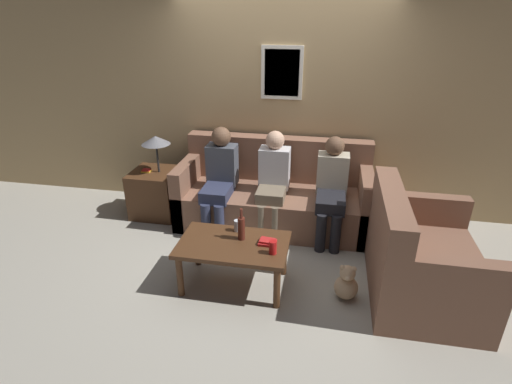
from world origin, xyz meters
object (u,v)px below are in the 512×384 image
(couch_main, at_px, (274,196))
(drinking_glass, at_px, (237,226))
(couch_side, at_px, (419,262))
(person_right, at_px, (332,186))
(teddy_bear, at_px, (346,284))
(coffee_table, at_px, (233,249))
(person_left, at_px, (220,176))
(wine_bottle, at_px, (241,228))
(person_middle, at_px, (273,179))

(couch_main, distance_m, drinking_glass, 1.11)
(couch_side, height_order, person_right, person_right)
(person_right, distance_m, teddy_bear, 1.19)
(coffee_table, relative_size, person_right, 0.88)
(couch_main, bearing_deg, teddy_bear, -56.88)
(person_left, bearing_deg, person_right, 0.27)
(wine_bottle, bearing_deg, person_middle, 82.60)
(couch_main, xyz_separation_m, person_left, (-0.60, -0.21, 0.31))
(couch_side, xyz_separation_m, person_left, (-2.06, 0.89, 0.31))
(couch_main, height_order, coffee_table, couch_main)
(couch_side, height_order, person_middle, person_middle)
(couch_side, bearing_deg, person_middle, 57.54)
(teddy_bear, bearing_deg, person_right, 99.61)
(person_left, height_order, person_middle, person_left)
(wine_bottle, distance_m, person_left, 1.11)
(couch_main, relative_size, coffee_table, 2.23)
(couch_main, bearing_deg, person_right, -17.55)
(coffee_table, bearing_deg, wine_bottle, 53.47)
(person_middle, bearing_deg, couch_side, -32.46)
(wine_bottle, distance_m, person_right, 1.27)
(teddy_bear, bearing_deg, couch_side, 17.32)
(drinking_glass, bearing_deg, couch_main, 79.60)
(couch_main, xyz_separation_m, person_right, (0.66, -0.21, 0.28))
(couch_main, distance_m, coffee_table, 1.30)
(person_middle, bearing_deg, teddy_bear, -53.14)
(couch_side, height_order, coffee_table, couch_side)
(coffee_table, distance_m, wine_bottle, 0.21)
(couch_side, distance_m, coffee_table, 1.66)
(person_middle, bearing_deg, person_right, -2.84)
(drinking_glass, relative_size, teddy_bear, 0.33)
(wine_bottle, height_order, person_right, person_right)
(coffee_table, height_order, person_middle, person_middle)
(person_left, bearing_deg, coffee_table, -68.81)
(wine_bottle, bearing_deg, drinking_glass, 116.87)
(drinking_glass, distance_m, person_middle, 0.93)
(couch_main, xyz_separation_m, coffee_table, (-0.19, -1.29, 0.06))
(teddy_bear, bearing_deg, person_middle, 126.86)
(coffee_table, xyz_separation_m, teddy_bear, (1.03, -0.00, -0.24))
(couch_side, distance_m, wine_bottle, 1.61)
(coffee_table, xyz_separation_m, person_middle, (0.19, 1.11, 0.24))
(wine_bottle, relative_size, person_middle, 0.27)
(drinking_glass, relative_size, person_middle, 0.10)
(coffee_table, distance_m, drinking_glass, 0.25)
(person_middle, distance_m, person_right, 0.65)
(drinking_glass, distance_m, teddy_bear, 1.12)
(person_right, bearing_deg, coffee_table, -128.05)
(person_left, distance_m, person_middle, 0.61)
(coffee_table, bearing_deg, person_right, 51.95)
(couch_side, relative_size, person_right, 1.12)
(wine_bottle, xyz_separation_m, teddy_bear, (0.97, -0.08, -0.43))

